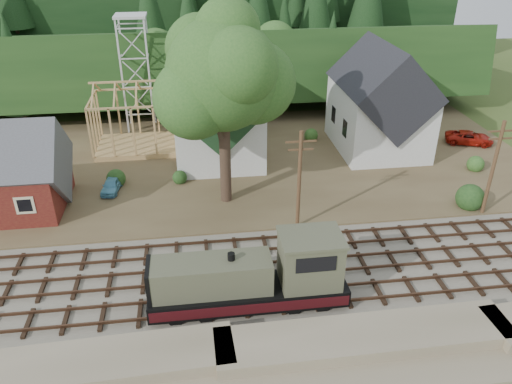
{
  "coord_description": "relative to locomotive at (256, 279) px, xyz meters",
  "views": [
    {
      "loc": [
        -0.37,
        -26.23,
        20.54
      ],
      "look_at": [
        3.95,
        6.0,
        3.0
      ],
      "focal_mm": 35.0,
      "sensor_mm": 36.0,
      "label": 1
    }
  ],
  "objects": [
    {
      "name": "village_flat",
      "position": [
        -2.73,
        21.0,
        -1.92
      ],
      "size": [
        64.0,
        26.0,
        0.3
      ],
      "primitive_type": "cube",
      "color": "brown",
      "rests_on": "ground"
    },
    {
      "name": "farmhouse",
      "position": [
        15.27,
        22.0,
        2.8
      ],
      "size": [
        8.4,
        10.8,
        10.6
      ],
      "color": "silver",
      "rests_on": "village_flat"
    },
    {
      "name": "ridge",
      "position": [
        -2.73,
        61.0,
        -2.07
      ],
      "size": [
        80.0,
        20.0,
        12.0
      ],
      "primitive_type": "cube",
      "color": "black",
      "rests_on": "ground"
    },
    {
      "name": "ground",
      "position": [
        -2.73,
        3.0,
        -2.07
      ],
      "size": [
        140.0,
        140.0,
        0.0
      ],
      "primitive_type": "plane",
      "color": "#384C1E",
      "rests_on": "ground"
    },
    {
      "name": "timber_frame",
      "position": [
        -8.73,
        25.0,
        1.2
      ],
      "size": [
        8.2,
        6.2,
        6.99
      ],
      "color": "tan",
      "rests_on": "village_flat"
    },
    {
      "name": "lattice_tower",
      "position": [
        -8.73,
        31.0,
        7.97
      ],
      "size": [
        3.2,
        3.2,
        12.12
      ],
      "color": "silver",
      "rests_on": "village_flat"
    },
    {
      "name": "car_red",
      "position": [
        25.27,
        21.6,
        -1.11
      ],
      "size": [
        5.21,
        3.63,
        1.32
      ],
      "primitive_type": "imported",
      "rotation": [
        0.0,
        0.0,
        1.24
      ],
      "color": "#AB190D",
      "rests_on": "village_flat"
    },
    {
      "name": "telegraph_pole_far",
      "position": [
        19.27,
        8.2,
        2.18
      ],
      "size": [
        2.2,
        0.28,
        8.0
      ],
      "color": "#4C331E",
      "rests_on": "ground"
    },
    {
      "name": "patio_set",
      "position": [
        -17.93,
        11.95,
        0.19
      ],
      "size": [
        2.06,
        2.06,
        2.3
      ],
      "color": "silver",
      "rests_on": "village_flat"
    },
    {
      "name": "car_blue",
      "position": [
        -10.32,
        15.85,
        -1.2
      ],
      "size": [
        1.78,
        3.48,
        1.13
      ],
      "primitive_type": "imported",
      "rotation": [
        0.0,
        0.0,
        -0.14
      ],
      "color": "#5BA6C3",
      "rests_on": "village_flat"
    },
    {
      "name": "big_tree",
      "position": [
        -0.56,
        13.08,
        8.15
      ],
      "size": [
        10.9,
        8.4,
        14.7
      ],
      "color": "#38281E",
      "rests_on": "village_flat"
    },
    {
      "name": "railroad_bed",
      "position": [
        -2.73,
        3.0,
        -1.99
      ],
      "size": [
        64.0,
        11.0,
        0.16
      ],
      "primitive_type": "cube",
      "color": "#726B5B",
      "rests_on": "ground"
    },
    {
      "name": "telegraph_pole_near",
      "position": [
        4.27,
        8.2,
        2.18
      ],
      "size": [
        2.2,
        0.28,
        8.0
      ],
      "color": "#4C331E",
      "rests_on": "ground"
    },
    {
      "name": "embankment",
      "position": [
        -2.73,
        -5.5,
        -2.07
      ],
      "size": [
        64.0,
        5.0,
        1.6
      ],
      "primitive_type": "cube",
      "color": "#7F7259",
      "rests_on": "ground"
    },
    {
      "name": "locomotive",
      "position": [
        0.0,
        0.0,
        0.0
      ],
      "size": [
        11.57,
        2.89,
        4.64
      ],
      "color": "black",
      "rests_on": "railroad_bed"
    },
    {
      "name": "church",
      "position": [
        -0.73,
        22.68,
        3.11
      ],
      "size": [
        8.4,
        15.17,
        13.0
      ],
      "color": "silver",
      "rests_on": "village_flat"
    },
    {
      "name": "hillside",
      "position": [
        -2.73,
        45.0,
        -2.07
      ],
      "size": [
        70.0,
        28.96,
        12.74
      ],
      "primitive_type": "cube",
      "rotation": [
        -0.17,
        0.0,
        0.0
      ],
      "color": "#1E3F19",
      "rests_on": "ground"
    }
  ]
}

